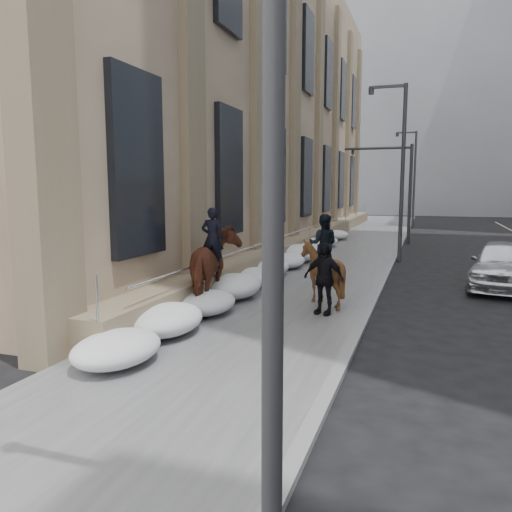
{
  "coord_description": "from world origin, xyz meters",
  "views": [
    {
      "loc": [
        4.04,
        -9.74,
        3.44
      ],
      "look_at": [
        -0.05,
        2.18,
        1.7
      ],
      "focal_mm": 35.0,
      "sensor_mm": 36.0,
      "label": 1
    }
  ],
  "objects_px": {
    "mounted_horse_left": "(216,266)",
    "car_silver": "(504,264)",
    "mounted_horse_right": "(322,267)",
    "pedestrian": "(324,279)"
  },
  "relations": [
    {
      "from": "mounted_horse_right",
      "to": "mounted_horse_left",
      "type": "bearing_deg",
      "value": 21.63
    },
    {
      "from": "mounted_horse_right",
      "to": "car_silver",
      "type": "distance_m",
      "value": 7.09
    },
    {
      "from": "mounted_horse_left",
      "to": "mounted_horse_right",
      "type": "distance_m",
      "value": 3.05
    },
    {
      "from": "car_silver",
      "to": "mounted_horse_right",
      "type": "bearing_deg",
      "value": -127.79
    },
    {
      "from": "mounted_horse_left",
      "to": "pedestrian",
      "type": "height_order",
      "value": "mounted_horse_left"
    },
    {
      "from": "mounted_horse_right",
      "to": "car_silver",
      "type": "height_order",
      "value": "mounted_horse_right"
    },
    {
      "from": "pedestrian",
      "to": "mounted_horse_left",
      "type": "bearing_deg",
      "value": -164.25
    },
    {
      "from": "mounted_horse_left",
      "to": "mounted_horse_right",
      "type": "relative_size",
      "value": 1.11
    },
    {
      "from": "mounted_horse_left",
      "to": "car_silver",
      "type": "bearing_deg",
      "value": -156.43
    },
    {
      "from": "mounted_horse_right",
      "to": "car_silver",
      "type": "bearing_deg",
      "value": -143.76
    }
  ]
}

